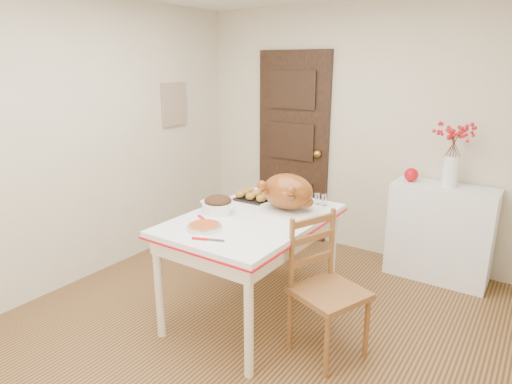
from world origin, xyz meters
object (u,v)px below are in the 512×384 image
Objects in this scene: sideboard at (440,233)px; pumpkin_pie at (204,226)px; kitchen_table at (252,267)px; turkey_platter at (288,194)px; chair_oak at (330,289)px.

sideboard reaches higher than pumpkin_pie.
turkey_platter is at bearing 56.44° from kitchen_table.
kitchen_table is 5.85× the size of pumpkin_pie.
turkey_platter is at bearing 77.83° from chair_oak.
sideboard is at bearing 58.05° from pumpkin_pie.
kitchen_table is at bearing -125.07° from sideboard.
kitchen_table is 1.43× the size of chair_oak.
chair_oak reaches higher than kitchen_table.
chair_oak is (0.69, -0.11, 0.07)m from kitchen_table.
chair_oak is at bearing -8.72° from kitchen_table.
turkey_platter is at bearing -125.35° from sideboard.
sideboard is at bearing 54.93° from kitchen_table.
chair_oak is at bearing -14.45° from turkey_platter.
kitchen_table is (-1.05, -1.50, -0.03)m from sideboard.
sideboard is 3.74× the size of pumpkin_pie.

